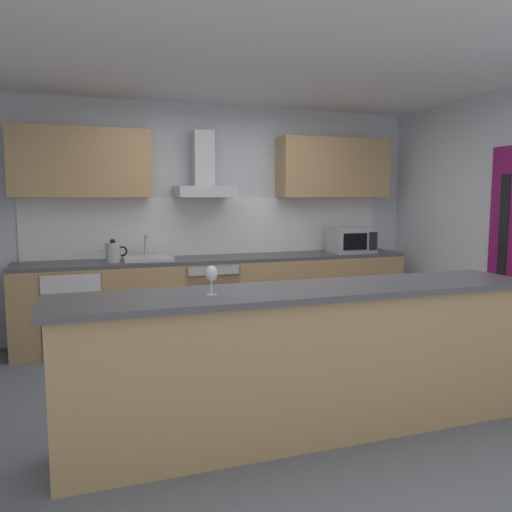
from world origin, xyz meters
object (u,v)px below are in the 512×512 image
refrigerator (73,310)px  microwave (352,240)px  oven (208,298)px  kettle (113,252)px  wine_glass (211,275)px  sink (147,258)px  range_hood (204,176)px

refrigerator → microwave: bearing=-0.5°
oven → kettle: 1.13m
kettle → microwave: bearing=0.1°
microwave → kettle: 2.76m
refrigerator → wine_glass: 2.70m
oven → sink: sink is taller
kettle → refrigerator: bearing=175.7°
refrigerator → kettle: size_ratio=2.94×
sink → microwave: bearing=-0.9°
refrigerator → kettle: kettle is taller
oven → refrigerator: 1.41m
refrigerator → range_hood: (1.40, 0.13, 1.36)m
microwave → oven: bearing=179.1°
microwave → range_hood: bearing=174.9°
sink → wine_glass: sink is taller
refrigerator → sink: bearing=1.0°
refrigerator → microwave: size_ratio=1.70×
refrigerator → microwave: 3.23m
oven → range_hood: bearing=90.0°
microwave → kettle: size_ratio=1.73×
oven → range_hood: size_ratio=1.11×
microwave → kettle: bearing=-179.9°
kettle → range_hood: bearing=9.3°
oven → range_hood: 1.33m
range_hood → refrigerator: bearing=-174.6°
oven → kettle: (-0.99, -0.03, 0.55)m
oven → microwave: (1.77, -0.03, 0.59)m
oven → refrigerator: oven is taller
wine_glass → range_hood: bearing=77.5°
microwave → wine_glass: 3.40m
microwave → kettle: (-2.76, -0.01, -0.04)m
oven → wine_glass: bearing=-103.2°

